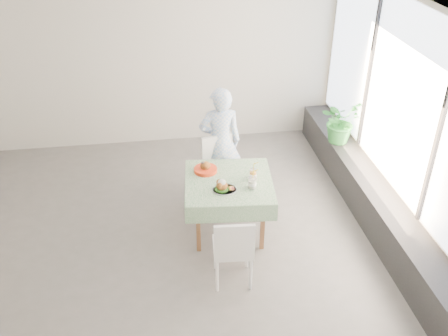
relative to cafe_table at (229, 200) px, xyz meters
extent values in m
plane|color=#585654|center=(-0.91, 0.08, -0.46)|extent=(6.00, 6.00, 0.00)
plane|color=white|center=(-0.91, 0.08, 2.34)|extent=(6.00, 6.00, 0.00)
cube|color=beige|center=(-0.91, 2.58, 0.94)|extent=(6.00, 0.02, 2.80)
cube|color=beige|center=(-0.91, -2.42, 0.94)|extent=(6.00, 0.02, 2.80)
cube|color=beige|center=(2.09, 0.08, 0.94)|extent=(0.02, 5.00, 2.80)
cube|color=#D1E0F9|center=(2.06, 0.08, 1.19)|extent=(0.01, 4.80, 2.18)
cube|color=black|center=(1.89, 0.08, -0.21)|extent=(0.40, 4.80, 0.50)
cube|color=brown|center=(0.00, 0.00, 0.25)|extent=(0.98, 0.98, 0.04)
cube|color=beige|center=(0.00, 0.00, 0.28)|extent=(1.13, 1.13, 0.01)
cube|color=white|center=(0.02, 0.66, 0.01)|extent=(0.53, 0.53, 0.04)
cube|color=white|center=(-0.03, 0.85, 0.24)|extent=(0.43, 0.15, 0.43)
cube|color=white|center=(-0.09, -0.88, -0.01)|extent=(0.46, 0.46, 0.04)
cube|color=white|center=(-0.11, -1.07, 0.22)|extent=(0.43, 0.07, 0.42)
imported|color=#98C1F4|center=(0.02, 0.90, 0.33)|extent=(0.58, 0.39, 1.57)
cylinder|color=white|center=(-0.08, -0.20, 0.29)|extent=(0.29, 0.29, 0.02)
cylinder|color=#184F13|center=(-0.11, -0.20, 0.30)|extent=(0.16, 0.16, 0.02)
ellipsoid|color=brown|center=(-0.11, -0.20, 0.35)|extent=(0.13, 0.12, 0.10)
ellipsoid|color=white|center=(-0.11, -0.20, 0.40)|extent=(0.10, 0.09, 0.07)
cylinder|color=#9E1F0F|center=(0.01, -0.21, 0.31)|extent=(0.05, 0.05, 0.03)
cylinder|color=white|center=(0.30, 0.01, 0.34)|extent=(0.09, 0.09, 0.12)
cylinder|color=orange|center=(0.30, 0.01, 0.33)|extent=(0.08, 0.08, 0.09)
cylinder|color=white|center=(0.30, 0.01, 0.41)|extent=(0.09, 0.09, 0.01)
cylinder|color=yellow|center=(0.30, 0.01, 0.45)|extent=(0.01, 0.03, 0.17)
cylinder|color=white|center=(0.25, -0.19, 0.35)|extent=(0.10, 0.10, 0.14)
cylinder|color=beige|center=(0.25, -0.19, 0.33)|extent=(0.09, 0.09, 0.10)
cylinder|color=white|center=(0.25, -0.19, 0.42)|extent=(0.10, 0.10, 0.01)
cylinder|color=yellow|center=(0.25, -0.19, 0.47)|extent=(0.01, 0.04, 0.19)
cylinder|color=red|center=(-0.25, 0.26, 0.30)|extent=(0.29, 0.29, 0.04)
cylinder|color=white|center=(-0.25, 0.26, 0.32)|extent=(0.24, 0.24, 0.02)
ellipsoid|color=brown|center=(-0.25, 0.26, 0.36)|extent=(0.13, 0.12, 0.11)
imported|color=#28782C|center=(1.83, 1.22, 0.36)|extent=(0.76, 0.73, 0.65)
camera|label=1|loc=(-0.79, -4.98, 3.53)|focal=40.00mm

